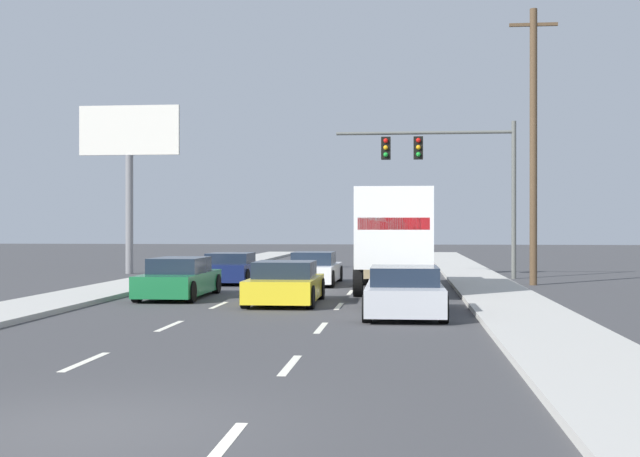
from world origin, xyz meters
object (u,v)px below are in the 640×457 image
car_silver (404,293)px  utility_pole_mid (533,143)px  car_white (315,270)px  car_green (179,279)px  traffic_signal_mast (439,161)px  box_truck (394,234)px  car_yellow (285,284)px  roadside_billboard (129,151)px  car_navy (231,269)px

car_silver → utility_pole_mid: 13.26m
car_white → utility_pole_mid: utility_pole_mid is taller
car_green → traffic_signal_mast: bearing=51.4°
traffic_signal_mast → box_truck: bearing=-103.4°
box_truck → car_silver: bearing=-87.3°
traffic_signal_mast → utility_pole_mid: 5.13m
utility_pole_mid → car_green: bearing=-150.2°
car_yellow → utility_pole_mid: 12.82m
car_green → car_silver: size_ratio=1.01×
car_green → box_truck: (6.66, 3.01, 1.40)m
roadside_billboard → car_white: bearing=-34.1°
traffic_signal_mast → car_silver: bearing=-95.5°
car_navy → box_truck: size_ratio=0.52×
traffic_signal_mast → roadside_billboard: size_ratio=0.97×
car_white → roadside_billboard: bearing=145.9°
roadside_billboard → utility_pole_mid: bearing=-18.9°
box_truck → car_silver: 7.73m
car_navy → box_truck: 7.60m
box_truck → car_yellow: bearing=-122.8°
car_navy → car_green: size_ratio=0.89×
box_truck → traffic_signal_mast: size_ratio=1.05×
car_yellow → car_silver: car_silver is taller
car_green → utility_pole_mid: (11.87, 6.79, 4.79)m
car_yellow → traffic_signal_mast: 14.03m
car_silver → roadside_billboard: (-12.92, 17.44, 5.22)m
traffic_signal_mast → utility_pole_mid: size_ratio=0.73×
car_navy → car_white: bearing=-6.0°
car_green → utility_pole_mid: bearing=29.8°
car_green → roadside_billboard: size_ratio=0.58×
box_truck → car_silver: size_ratio=1.74×
car_yellow → roadside_billboard: size_ratio=0.53×
box_truck → utility_pole_mid: (5.21, 3.78, 3.40)m
box_truck → traffic_signal_mast: (1.82, 7.62, 3.05)m
car_white → traffic_signal_mast: traffic_signal_mast is taller
car_white → traffic_signal_mast: size_ratio=0.61×
car_white → car_green: bearing=-119.0°
car_silver → utility_pole_mid: utility_pole_mid is taller
car_white → traffic_signal_mast: (4.91, 4.18, 4.46)m
traffic_signal_mast → car_navy: bearing=-155.1°
traffic_signal_mast → car_yellow: bearing=-111.6°
roadside_billboard → box_truck: bearing=-38.1°
car_green → traffic_signal_mast: traffic_signal_mast is taller
car_navy → car_green: car_green is taller
traffic_signal_mast → utility_pole_mid: bearing=-48.6°
car_white → car_yellow: car_white is taller
car_green → roadside_billboard: roadside_billboard is taller
car_green → car_white: 7.36m
traffic_signal_mast → utility_pole_mid: utility_pole_mid is taller
car_white → box_truck: bearing=-48.0°
car_yellow → traffic_signal_mast: bearing=68.4°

